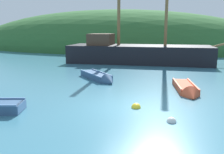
# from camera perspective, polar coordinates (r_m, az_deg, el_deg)

# --- Properties ---
(ground_plane) EXTENTS (120.00, 120.00, 0.00)m
(ground_plane) POSITION_cam_1_polar(r_m,az_deg,el_deg) (10.68, 3.68, -6.86)
(ground_plane) COLOR teal
(shore_hill) EXTENTS (51.19, 19.53, 12.50)m
(shore_hill) POSITION_cam_1_polar(r_m,az_deg,el_deg) (40.39, -0.56, 6.50)
(shore_hill) COLOR #2D602D
(shore_hill) RESTS_ON ground
(sailing_ship) EXTENTS (16.39, 5.24, 12.26)m
(sailing_ship) POSITION_cam_1_polar(r_m,az_deg,el_deg) (24.25, 5.90, 4.80)
(sailing_ship) COLOR black
(sailing_ship) RESTS_ON ground
(rowboat_portside) EXTENTS (1.62, 3.74, 0.90)m
(rowboat_portside) POSITION_cam_1_polar(r_m,az_deg,el_deg) (13.61, 16.95, -2.97)
(rowboat_portside) COLOR #C64C2D
(rowboat_portside) RESTS_ON ground
(rowboat_near_dock) EXTENTS (3.37, 3.27, 0.88)m
(rowboat_near_dock) POSITION_cam_1_polar(r_m,az_deg,el_deg) (16.07, -2.99, -0.23)
(rowboat_near_dock) COLOR #335175
(rowboat_near_dock) RESTS_ON ground
(buoy_yellow) EXTENTS (0.41, 0.41, 0.41)m
(buoy_yellow) POSITION_cam_1_polar(r_m,az_deg,el_deg) (10.56, 5.59, -7.10)
(buoy_yellow) COLOR yellow
(buoy_yellow) RESTS_ON ground
(buoy_white) EXTENTS (0.36, 0.36, 0.36)m
(buoy_white) POSITION_cam_1_polar(r_m,az_deg,el_deg) (9.25, 13.62, -10.08)
(buoy_white) COLOR white
(buoy_white) RESTS_ON ground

